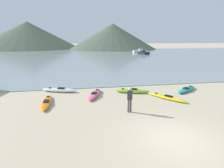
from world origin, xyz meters
TOP-DOWN VIEW (x-y plane):
  - ground_plane at (0.00, 0.00)m, footprint 400.00×400.00m
  - bay_water at (0.00, 44.77)m, footprint 160.00×70.00m
  - far_hill_left at (-31.00, 92.63)m, footprint 52.29×52.29m
  - far_hill_midleft at (11.27, 81.01)m, footprint 42.71×42.71m
  - kayak_on_sand_0 at (5.24, 7.38)m, footprint 3.05×2.45m
  - kayak_on_sand_1 at (-6.36, 9.09)m, footprint 3.41×1.73m
  - kayak_on_sand_2 at (0.09, 7.65)m, footprint 3.13×1.51m
  - kayak_on_sand_3 at (-6.95, 6.04)m, footprint 0.85×3.38m
  - kayak_on_sand_4 at (-3.29, 7.36)m, footprint 1.71×3.23m
  - kayak_on_sand_5 at (2.37, 5.63)m, footprint 2.50×3.16m
  - person_near_foreground at (-1.28, 3.58)m, footprint 0.35×0.23m
  - moored_boat_0 at (16.24, 53.71)m, footprint 4.74×1.57m
  - moored_boat_1 at (15.33, 47.26)m, footprint 3.02×4.06m

SIDE VIEW (x-z plane):
  - ground_plane at x=0.00m, z-range 0.00..0.00m
  - bay_water at x=0.00m, z-range 0.00..0.06m
  - kayak_on_sand_5 at x=2.37m, z-range -0.02..0.28m
  - kayak_on_sand_3 at x=-6.95m, z-range -0.02..0.30m
  - kayak_on_sand_0 at x=5.24m, z-range -0.02..0.31m
  - kayak_on_sand_4 at x=-3.29m, z-range -0.02..0.32m
  - kayak_on_sand_1 at x=-6.36m, z-range -0.02..0.37m
  - kayak_on_sand_2 at x=0.09m, z-range -0.02..0.38m
  - moored_boat_1 at x=15.33m, z-range -0.12..1.08m
  - moored_boat_0 at x=16.24m, z-range -0.15..1.23m
  - person_near_foreground at x=-1.28m, z-range 0.12..1.83m
  - far_hill_midleft at x=11.27m, z-range 0.00..12.13m
  - far_hill_left at x=-31.00m, z-range 0.00..13.48m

